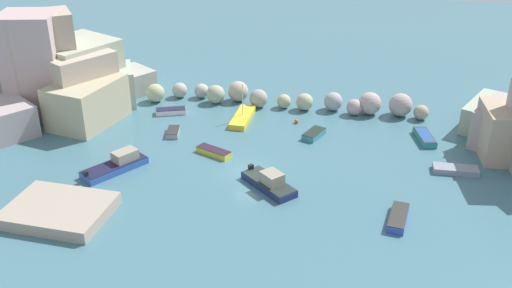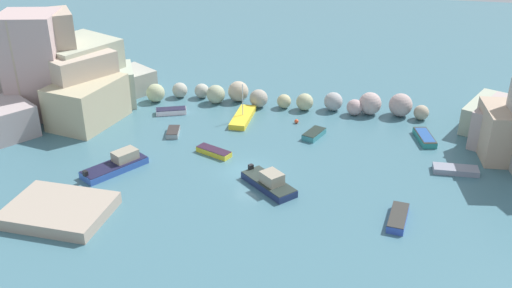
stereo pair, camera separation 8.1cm
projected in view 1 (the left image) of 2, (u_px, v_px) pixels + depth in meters
The scene contains 16 objects.
cove_water at pixel (248, 171), 55.10m from camera, with size 160.00×160.00×0.00m, color #42707F.
cliff_headland_left at pixel (56, 78), 66.46m from camera, with size 22.97×22.06×11.85m.
rock_breakwater at pixel (276, 98), 68.85m from camera, with size 38.99×4.61×2.68m.
stone_dock at pixel (59, 210), 48.10m from camera, with size 8.30×6.36×1.06m, color #A79786.
channel_buoy at pixel (296, 121), 64.94m from camera, with size 0.48×0.48×0.48m, color #E04C28.
moored_boat_0 at pixel (117, 164), 55.20m from camera, with size 5.29×6.53×1.66m.
moored_boat_1 at pixel (171, 111), 67.30m from camera, with size 3.72×2.45×0.65m.
moored_boat_2 at pixel (118, 106), 68.98m from camera, with size 2.08×2.92×0.51m.
moored_boat_3 at pixel (269, 182), 52.12m from camera, with size 5.72×5.44×1.74m.
moored_boat_4 at pixel (314, 134), 61.77m from camera, with size 2.41×3.34×0.65m.
moored_boat_5 at pixel (398, 218), 47.48m from camera, with size 1.94×4.24×0.68m.
moored_boat_6 at pixel (243, 117), 65.77m from camera, with size 1.89×6.01×4.33m.
moored_boat_7 at pixel (173, 132), 62.29m from camera, with size 1.75×2.75×0.58m.
moored_boat_8 at pixel (456, 170), 54.85m from camera, with size 4.23×1.72×0.55m.
moored_boat_9 at pixel (214, 152), 58.14m from camera, with size 3.91×2.60×0.59m.
moored_boat_10 at pixel (425, 137), 60.99m from camera, with size 2.37×4.35×0.66m.
Camera 1 is at (10.52, -46.92, 27.04)m, focal length 40.47 mm.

